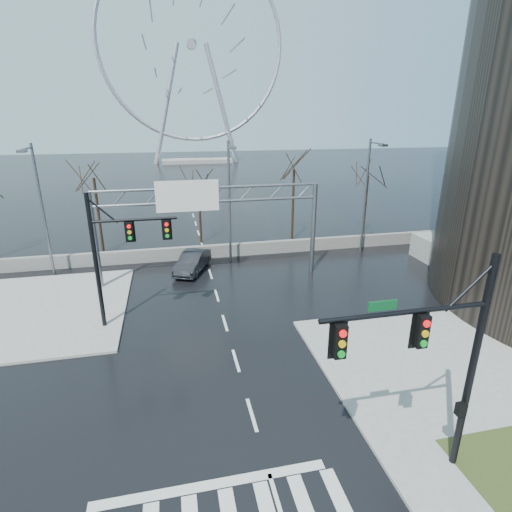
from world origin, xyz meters
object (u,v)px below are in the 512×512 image
object	(u,v)px
signal_mast_far	(115,249)
sign_gantry	(204,213)
signal_mast_near	(440,353)
car	(192,262)
ferris_wheel	(192,53)

from	to	relation	value
signal_mast_far	sign_gantry	size ratio (longest dim) A/B	0.49
signal_mast_near	sign_gantry	distance (m)	19.79
signal_mast_far	car	xyz separation A→B (m)	(4.56, 8.04, -4.04)
signal_mast_near	signal_mast_far	size ratio (longest dim) A/B	1.00
signal_mast_far	sign_gantry	distance (m)	8.14
sign_gantry	car	xyz separation A→B (m)	(-0.94, 2.04, -4.39)
ferris_wheel	sign_gantry	bearing A→B (deg)	-93.84
signal_mast_near	signal_mast_far	bearing A→B (deg)	130.26
signal_mast_near	ferris_wheel	size ratio (longest dim) A/B	0.16
ferris_wheel	signal_mast_near	bearing A→B (deg)	-89.92
signal_mast_near	signal_mast_far	world-z (taller)	same
signal_mast_far	sign_gantry	xyz separation A→B (m)	(5.49, 6.00, 0.35)
sign_gantry	car	bearing A→B (deg)	114.66
signal_mast_far	ferris_wheel	distance (m)	89.30
ferris_wheel	signal_mast_far	bearing A→B (deg)	-97.20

